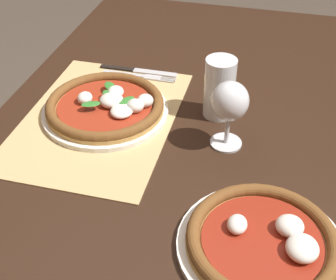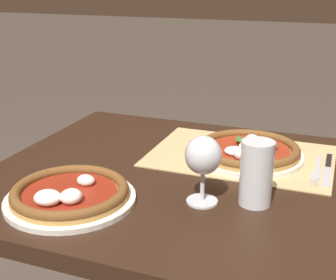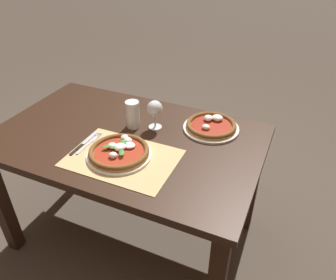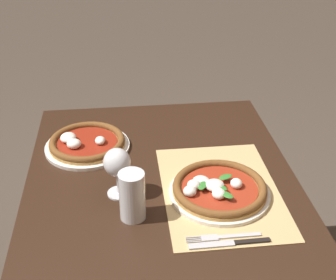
# 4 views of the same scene
# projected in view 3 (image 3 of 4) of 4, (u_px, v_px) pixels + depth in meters

# --- Properties ---
(ground_plane) EXTENTS (24.00, 24.00, 0.00)m
(ground_plane) POSITION_uv_depth(u_px,v_px,m) (135.00, 234.00, 2.07)
(ground_plane) COLOR #473D33
(dining_table) EXTENTS (1.35, 0.84, 0.74)m
(dining_table) POSITION_uv_depth(u_px,v_px,m) (128.00, 153.00, 1.71)
(dining_table) COLOR black
(dining_table) RESTS_ON ground
(paper_placemat) EXTENTS (0.49, 0.34, 0.00)m
(paper_placemat) POSITION_uv_depth(u_px,v_px,m) (123.00, 158.00, 1.50)
(paper_placemat) COLOR tan
(paper_placemat) RESTS_ON dining_table
(pizza_near) EXTENTS (0.30, 0.30, 0.05)m
(pizza_near) POSITION_uv_depth(u_px,v_px,m) (119.00, 152.00, 1.50)
(pizza_near) COLOR silver
(pizza_near) RESTS_ON paper_placemat
(pizza_far) EXTENTS (0.29, 0.29, 0.05)m
(pizza_far) POSITION_uv_depth(u_px,v_px,m) (211.00, 126.00, 1.70)
(pizza_far) COLOR silver
(pizza_far) RESTS_ON dining_table
(wine_glass) EXTENTS (0.08, 0.08, 0.16)m
(wine_glass) POSITION_uv_depth(u_px,v_px,m) (155.00, 110.00, 1.66)
(wine_glass) COLOR silver
(wine_glass) RESTS_ON dining_table
(pint_glass) EXTENTS (0.07, 0.07, 0.15)m
(pint_glass) POSITION_uv_depth(u_px,v_px,m) (133.00, 115.00, 1.69)
(pint_glass) COLOR silver
(pint_glass) RESTS_ON dining_table
(fork) EXTENTS (0.02, 0.20, 0.00)m
(fork) POSITION_uv_depth(u_px,v_px,m) (90.00, 143.00, 1.59)
(fork) COLOR #B7B7BC
(fork) RESTS_ON paper_placemat
(knife) EXTENTS (0.02, 0.22, 0.01)m
(knife) POSITION_uv_depth(u_px,v_px,m) (84.00, 143.00, 1.59)
(knife) COLOR black
(knife) RESTS_ON paper_placemat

